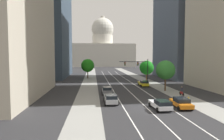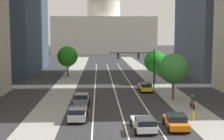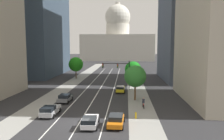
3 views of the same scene
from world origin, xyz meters
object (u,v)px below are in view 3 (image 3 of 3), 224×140
object	(u,v)px
traffic_signal_mast	(119,69)
street_tree_mid_right	(133,69)
car_orange	(116,120)
street_tree_near_right	(135,76)
car_white	(90,121)
street_tree_near_left	(76,64)
car_gray	(65,98)
capitol_building	(118,41)
cyclist	(143,103)
car_yellow	(120,89)
fire_hydrant	(136,115)
car_silver	(50,110)

from	to	relation	value
traffic_signal_mast	street_tree_mid_right	size ratio (longest dim) A/B	1.24
car_orange	street_tree_near_right	size ratio (longest dim) A/B	0.69
car_white	street_tree_near_left	xyz separation A→B (m)	(-11.01, 41.05, 3.62)
street_tree_near_right	car_gray	bearing A→B (deg)	-168.72
capitol_building	street_tree_mid_right	xyz separation A→B (m)	(7.79, -99.66, -9.35)
cyclist	car_yellow	bearing A→B (deg)	15.40
car_white	fire_hydrant	bearing A→B (deg)	-60.08
fire_hydrant	car_yellow	bearing A→B (deg)	98.47
traffic_signal_mast	cyclist	distance (m)	16.53
car_white	street_tree_mid_right	world-z (taller)	street_tree_mid_right
capitol_building	car_gray	xyz separation A→B (m)	(-4.86, -116.92, -12.77)
car_orange	car_gray	bearing A→B (deg)	42.97
car_orange	street_tree_near_right	distance (m)	14.64
car_silver	fire_hydrant	distance (m)	12.36
car_silver	car_yellow	xyz separation A→B (m)	(9.71, 17.25, -0.04)
car_silver	street_tree_near_right	world-z (taller)	street_tree_near_right
car_orange	street_tree_mid_right	distance (m)	28.95
capitol_building	traffic_signal_mast	bearing A→B (deg)	-87.60
street_tree_near_right	street_tree_mid_right	bearing A→B (deg)	89.95
car_white	car_gray	distance (m)	13.65
street_tree_near_right	street_tree_mid_right	size ratio (longest dim) A/B	1.05
car_yellow	traffic_signal_mast	size ratio (longest dim) A/B	0.61
capitol_building	traffic_signal_mast	world-z (taller)	capitol_building
street_tree_near_right	cyclist	bearing A→B (deg)	-77.81
car_white	car_orange	size ratio (longest dim) A/B	0.99
capitol_building	street_tree_near_right	bearing A→B (deg)	-86.11
car_white	traffic_signal_mast	size ratio (longest dim) A/B	0.58
fire_hydrant	street_tree_mid_right	world-z (taller)	street_tree_mid_right
fire_hydrant	street_tree_mid_right	bearing A→B (deg)	89.33
capitol_building	fire_hydrant	world-z (taller)	capitol_building
car_orange	cyclist	world-z (taller)	cyclist
car_white	traffic_signal_mast	world-z (taller)	traffic_signal_mast
car_silver	cyclist	world-z (taller)	cyclist
car_orange	traffic_signal_mast	bearing A→B (deg)	3.54
fire_hydrant	street_tree_near_left	distance (m)	41.16
fire_hydrant	street_tree_near_left	size ratio (longest dim) A/B	0.14
car_yellow	street_tree_near_left	bearing A→B (deg)	36.53
car_white	street_tree_mid_right	xyz separation A→B (m)	(6.16, 29.26, 3.42)
car_orange	car_silver	world-z (taller)	car_silver
car_white	cyclist	xyz separation A→B (m)	(7.31, 9.13, 0.10)
capitol_building	car_yellow	distance (m)	108.40
car_gray	street_tree_near_left	size ratio (longest dim) A/B	0.61
capitol_building	car_silver	size ratio (longest dim) A/B	10.38
car_gray	street_tree_near_right	distance (m)	13.41
car_yellow	street_tree_mid_right	size ratio (longest dim) A/B	0.75
car_yellow	traffic_signal_mast	xyz separation A→B (m)	(-0.48, 3.15, 3.95)
fire_hydrant	street_tree_mid_right	distance (m)	25.83
car_white	fire_hydrant	size ratio (longest dim) A/B	4.92
capitol_building	street_tree_near_right	world-z (taller)	capitol_building
fire_hydrant	street_tree_mid_right	size ratio (longest dim) A/B	0.15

